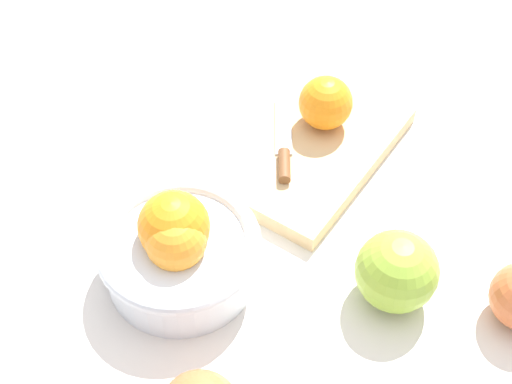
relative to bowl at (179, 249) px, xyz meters
The scene contains 6 objects.
ground_plane 0.17m from the bowl, 28.28° to the right, with size 2.40×2.40×0.00m, color silver.
bowl is the anchor object (origin of this frame).
cutting_board 0.23m from the bowl, ahead, with size 0.25×0.15×0.02m, color #DBB77F.
orange_on_board 0.26m from the bowl, ahead, with size 0.06×0.06×0.06m, color orange.
knife 0.20m from the bowl, ahead, with size 0.13×0.12×0.01m.
apple_front_center 0.22m from the bowl, 54.45° to the right, with size 0.08×0.08×0.08m, color #8EB738.
Camera 1 is at (-0.41, -0.26, 0.62)m, focal length 49.91 mm.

